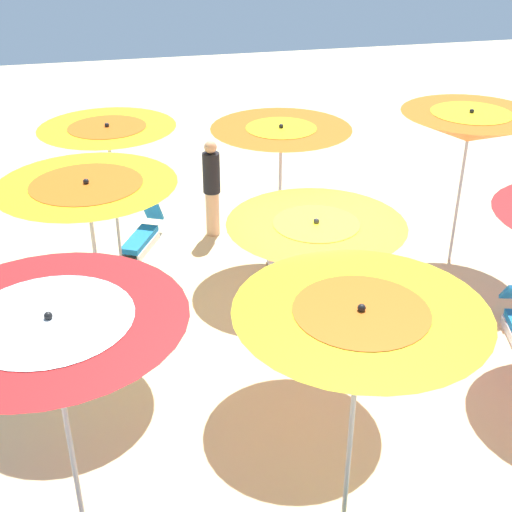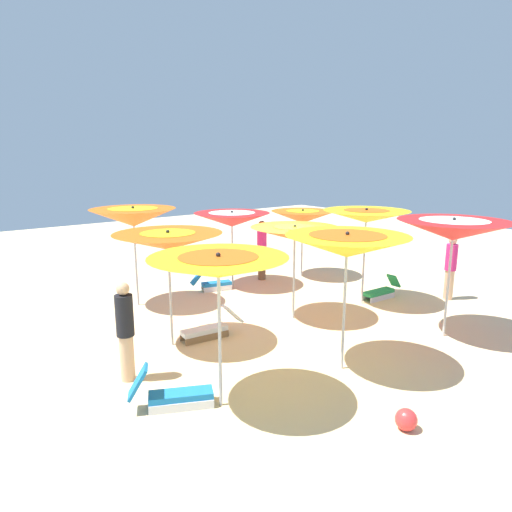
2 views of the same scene
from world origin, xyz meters
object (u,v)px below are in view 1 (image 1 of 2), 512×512
Objects in this scene: beach_umbrella_2 at (469,127)px; lounger_3 at (142,235)px; beach_umbrella_5 at (281,138)px; lounger_1 at (282,277)px; beach_umbrella_6 at (52,339)px; beach_umbrella_3 at (360,326)px; beach_umbrella_8 at (108,137)px; beach_umbrella_4 at (316,235)px; beach_umbrella_7 at (88,198)px; beachgoer_1 at (212,187)px.

lounger_3 is at bearing -18.27° from beach_umbrella_2.
lounger_1 is (0.17, 0.79, -1.96)m from beach_umbrella_5.
beach_umbrella_2 is 1.08× the size of beach_umbrella_5.
beach_umbrella_6 is 6.37m from lounger_3.
beach_umbrella_2 reaches higher than beach_umbrella_5.
beach_umbrella_3 is 1.06× the size of beach_umbrella_5.
lounger_3 is at bearing -123.84° from beach_umbrella_8.
beach_umbrella_6 is (2.51, -0.39, 0.01)m from beach_umbrella_3.
beach_umbrella_4 is (3.22, 2.49, -0.25)m from beach_umbrella_2.
beach_umbrella_4 is at bearing 82.53° from beach_umbrella_5.
beach_umbrella_4 is 2.73m from beach_umbrella_7.
beach_umbrella_2 is 1.14× the size of beach_umbrella_4.
beach_umbrella_7 is 3.74m from lounger_3.
beach_umbrella_7 is (-0.34, -2.90, -0.03)m from beach_umbrella_6.
beach_umbrella_2 is at bearing 169.50° from beach_umbrella_5.
beach_umbrella_6 reaches higher than beachgoer_1.
beach_umbrella_6 is (2.82, 1.79, 0.26)m from beach_umbrella_4.
beach_umbrella_3 is 3.94m from beach_umbrella_7.
beach_umbrella_4 is 1.60× the size of lounger_1.
beach_umbrella_2 is at bearing 98.43° from lounger_3.
beachgoer_1 is (-2.35, -6.12, -1.39)m from beach_umbrella_6.
beach_umbrella_4 is 4.85m from lounger_3.
beach_umbrella_2 is at bearing -142.26° from beach_umbrella_4.
beachgoer_1 is at bearing 25.01° from lounger_1.
beach_umbrella_5 reaches higher than lounger_3.
beach_umbrella_4 is at bearing 66.54° from beachgoer_1.
lounger_3 is (2.15, -1.12, -1.95)m from beach_umbrella_5.
beach_umbrella_4 is (-0.31, -2.17, -0.25)m from beach_umbrella_3.
beach_umbrella_6 is 1.82× the size of lounger_1.
beachgoer_1 is at bearing 125.48° from lounger_3.
beach_umbrella_2 is 1.02× the size of beach_umbrella_3.
beach_umbrella_8 is (-0.67, -5.32, -0.10)m from beach_umbrella_6.
beach_umbrella_2 is 4.35m from beachgoer_1.
beach_umbrella_4 is at bearing -98.06° from beach_umbrella_3.
lounger_3 is at bearing -103.61° from beach_umbrella_7.
beach_umbrella_5 is 2.01m from beachgoer_1.
lounger_3 is at bearing -20.93° from beachgoer_1.
beach_umbrella_8 is 1.87× the size of lounger_3.
lounger_1 is at bearing -96.95° from beach_umbrella_3.
beach_umbrella_8 is (2.55, -0.52, 0.05)m from beach_umbrella_5.
beachgoer_1 is at bearing -154.66° from beach_umbrella_8.
beach_umbrella_3 is 6.80m from lounger_3.
beach_umbrella_2 reaches higher than beach_umbrella_3.
beach_umbrella_2 reaches higher than lounger_3.
lounger_1 is at bearing 151.09° from beach_umbrella_8.
lounger_1 is 2.75m from lounger_3.
beach_umbrella_7 is 1.95× the size of lounger_3.
lounger_3 is at bearing -67.06° from beach_umbrella_4.
beach_umbrella_6 reaches higher than beach_umbrella_8.
beach_umbrella_2 reaches higher than beach_umbrella_6.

